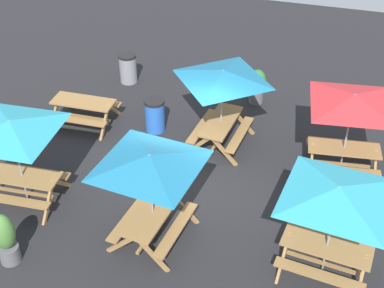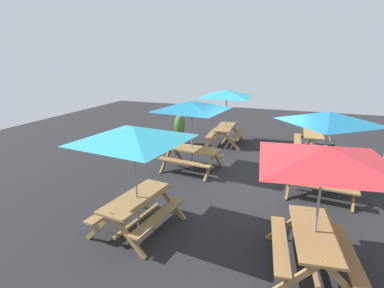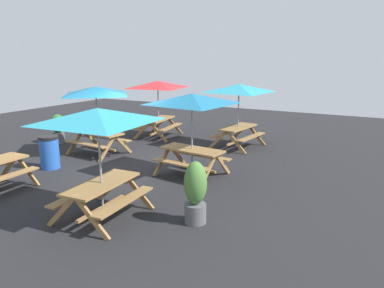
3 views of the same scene
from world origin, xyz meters
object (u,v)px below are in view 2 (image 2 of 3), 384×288
(trash_bin_blue, at_px, (323,156))
(picnic_table_2, at_px, (192,111))
(potted_plant_1, at_px, (180,129))
(picnic_table_4, at_px, (324,164))
(picnic_table_1, at_px, (227,98))
(picnic_table_0, at_px, (329,124))
(picnic_table_5, at_px, (313,138))
(picnic_table_3, at_px, (134,142))

(trash_bin_blue, bearing_deg, picnic_table_2, -70.22)
(picnic_table_2, height_order, potted_plant_1, picnic_table_2)
(picnic_table_2, xyz_separation_m, picnic_table_4, (3.80, 3.64, 0.00))
(picnic_table_1, bearing_deg, trash_bin_blue, 59.32)
(picnic_table_0, xyz_separation_m, potted_plant_1, (-3.19, -5.45, -1.33))
(picnic_table_1, bearing_deg, picnic_table_2, -8.25)
(picnic_table_2, xyz_separation_m, picnic_table_5, (-3.53, 3.75, -1.43))
(picnic_table_2, bearing_deg, picnic_table_3, -81.75)
(picnic_table_1, xyz_separation_m, picnic_table_2, (3.38, -0.27, 0.00))
(picnic_table_2, height_order, trash_bin_blue, picnic_table_2)
(picnic_table_4, height_order, potted_plant_1, picnic_table_4)
(picnic_table_2, bearing_deg, potted_plant_1, 126.40)
(trash_bin_blue, bearing_deg, potted_plant_1, -102.38)
(picnic_table_0, height_order, potted_plant_1, picnic_table_0)
(picnic_table_2, bearing_deg, picnic_table_0, -0.97)
(picnic_table_0, relative_size, picnic_table_1, 0.83)
(potted_plant_1, bearing_deg, picnic_table_3, 14.51)
(picnic_table_5, distance_m, potted_plant_1, 5.36)
(picnic_table_2, distance_m, picnic_table_4, 5.26)
(picnic_table_1, relative_size, potted_plant_1, 2.20)
(picnic_table_2, xyz_separation_m, picnic_table_3, (3.71, 0.11, 0.00))
(picnic_table_5, bearing_deg, picnic_table_3, -28.34)
(trash_bin_blue, xyz_separation_m, potted_plant_1, (-1.23, -5.58, 0.16))
(picnic_table_5, relative_size, potted_plant_1, 1.43)
(picnic_table_1, bearing_deg, picnic_table_4, 21.51)
(picnic_table_5, xyz_separation_m, trash_bin_blue, (2.07, 0.29, -0.07))
(picnic_table_1, height_order, potted_plant_1, picnic_table_1)
(picnic_table_3, xyz_separation_m, picnic_table_4, (0.09, 3.53, 0.00))
(picnic_table_2, distance_m, picnic_table_5, 5.34)
(picnic_table_5, bearing_deg, picnic_table_2, -48.40)
(potted_plant_1, bearing_deg, picnic_table_5, 99.09)
(picnic_table_1, xyz_separation_m, picnic_table_5, (-0.15, 3.48, -1.43))
(picnic_table_1, xyz_separation_m, picnic_table_3, (7.09, -0.16, 0.00))
(picnic_table_0, distance_m, picnic_table_3, 4.96)
(picnic_table_0, relative_size, picnic_table_2, 0.83)
(potted_plant_1, bearing_deg, picnic_table_4, 38.66)
(picnic_table_0, relative_size, picnic_table_4, 0.83)
(picnic_table_3, relative_size, picnic_table_4, 1.00)
(picnic_table_4, relative_size, trash_bin_blue, 2.86)
(picnic_table_4, height_order, picnic_table_5, picnic_table_4)
(picnic_table_3, bearing_deg, picnic_table_0, 136.65)
(picnic_table_0, height_order, picnic_table_5, picnic_table_0)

